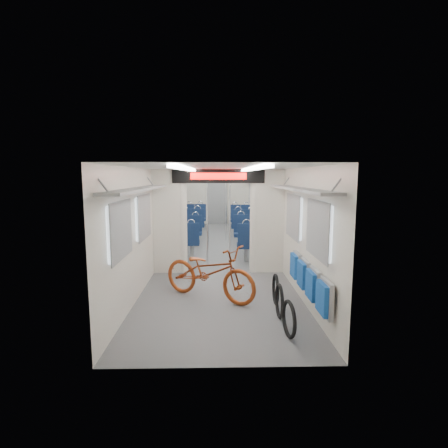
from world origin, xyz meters
name	(u,v)px	position (x,y,z in m)	size (l,w,h in m)	color
carriage	(218,200)	(0.00, -0.27, 1.50)	(12.00, 12.02, 2.31)	#515456
bicycle	(209,272)	(-0.18, -3.75, 0.49)	(0.65, 1.85, 0.97)	#8F3814
flip_bench	(308,280)	(1.35, -4.54, 0.58)	(0.12, 2.07, 0.48)	gray
bike_hoop_a	(289,321)	(0.92, -5.27, 0.23)	(0.52, 0.52, 0.05)	black
bike_hoop_b	(279,303)	(0.91, -4.62, 0.25)	(0.54, 0.54, 0.05)	black
bike_hoop_c	(276,291)	(0.95, -4.05, 0.24)	(0.53, 0.53, 0.05)	black
seat_bay_near_left	(185,233)	(-0.93, 0.17, 0.52)	(0.88, 1.91, 1.05)	#0D1C3C
seat_bay_near_right	(252,235)	(0.93, -0.19, 0.54)	(0.91, 2.08, 1.10)	#0D1C3C
seat_bay_far_left	(193,218)	(-0.93, 3.51, 0.55)	(0.93, 2.16, 1.13)	#0D1C3C
seat_bay_far_right	(243,219)	(0.93, 3.19, 0.55)	(0.93, 2.15, 1.12)	#0D1C3C
stanchion_near_left	(207,219)	(-0.26, -1.46, 1.15)	(0.05, 0.05, 2.30)	silver
stanchion_near_right	(230,219)	(0.26, -1.63, 1.15)	(0.04, 0.04, 2.30)	silver
stanchion_far_left	(207,207)	(-0.35, 1.57, 1.15)	(0.05, 0.05, 2.30)	silver
stanchion_far_right	(226,206)	(0.27, 1.84, 1.15)	(0.04, 0.04, 2.30)	silver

